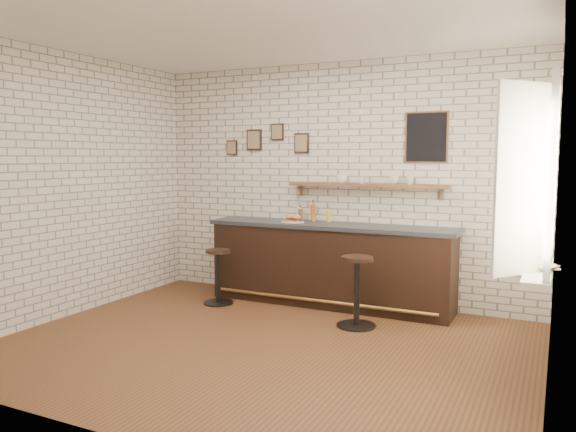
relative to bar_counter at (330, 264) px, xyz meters
name	(u,v)px	position (x,y,z in m)	size (l,w,h in m)	color
ground	(263,345)	(-0.01, -1.70, -0.51)	(5.00, 5.00, 0.00)	brown
bar_counter	(330,264)	(0.00, 0.00, 0.00)	(3.10, 0.65, 1.01)	black
sandwich_plate	(293,222)	(-0.48, -0.05, 0.51)	(0.28, 0.28, 0.01)	white
ciabatta_sandwich	(294,218)	(-0.47, -0.05, 0.56)	(0.27, 0.20, 0.08)	tan
potato_chips	(292,221)	(-0.49, -0.05, 0.52)	(0.27, 0.17, 0.00)	#E7B651
bitters_bottle_brown	(300,214)	(-0.49, 0.19, 0.58)	(0.06, 0.06, 0.19)	brown
bitters_bottle_white	(299,213)	(-0.51, 0.19, 0.59)	(0.06, 0.06, 0.22)	beige
bitters_bottle_amber	(313,213)	(-0.31, 0.19, 0.61)	(0.06, 0.06, 0.26)	#A9571B
condiment_bottle_yellow	(329,216)	(-0.10, 0.19, 0.58)	(0.06, 0.06, 0.18)	gold
bar_stool_left	(218,275)	(-1.27, -0.56, -0.14)	(0.38, 0.38, 0.68)	black
bar_stool_right	(357,289)	(0.60, -0.72, -0.10)	(0.43, 0.43, 0.77)	black
wall_shelf	(366,185)	(0.39, 0.20, 0.97)	(2.00, 0.18, 0.18)	brown
shelf_cup_a	(342,179)	(0.07, 0.20, 1.04)	(0.13, 0.13, 0.10)	white
shelf_cup_b	(362,180)	(0.33, 0.20, 1.03)	(0.09, 0.09, 0.08)	white
shelf_cup_c	(394,180)	(0.73, 0.20, 1.04)	(0.12, 0.12, 0.09)	white
shelf_cup_d	(410,181)	(0.93, 0.20, 1.04)	(0.10, 0.10, 0.09)	white
back_wall_decor	(355,139)	(0.21, 0.28, 1.54)	(2.96, 0.02, 0.56)	black
window_sill	(538,270)	(2.39, -1.40, 0.39)	(0.20, 1.35, 0.06)	white
casement_window	(537,178)	(2.34, -1.40, 1.14)	(0.40, 1.30, 1.56)	white
book_lower	(536,267)	(2.37, -1.46, 0.43)	(0.17, 0.23, 0.02)	tan
book_upper	(536,265)	(2.37, -1.50, 0.45)	(0.15, 0.20, 0.02)	tan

